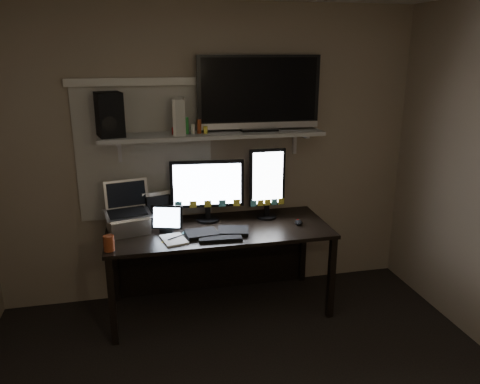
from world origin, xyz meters
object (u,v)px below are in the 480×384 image
object	(u,v)px
desk	(217,242)
monitor_portrait	(267,183)
keyboard	(217,232)
speaker	(109,114)
mouse	(299,222)
game_console	(179,116)
cup	(109,243)
tv	(259,93)
laptop	(127,209)
tablet	(167,219)
monitor_landscape	(207,190)

from	to	relation	value
desk	monitor_portrait	bearing A→B (deg)	4.18
keyboard	speaker	world-z (taller)	speaker
mouse	game_console	distance (m)	1.31
monitor_portrait	cup	world-z (taller)	monitor_portrait
tv	speaker	bearing A→B (deg)	-176.80
monitor_portrait	mouse	distance (m)	0.42
mouse	cup	distance (m)	1.53
tv	mouse	bearing A→B (deg)	-45.64
mouse	speaker	bearing A→B (deg)	-175.75
cup	desk	bearing A→B (deg)	24.82
keyboard	laptop	distance (m)	0.73
game_console	monitor_portrait	bearing A→B (deg)	8.21
desk	laptop	xyz separation A→B (m)	(-0.72, -0.06, 0.37)
monitor_portrait	cup	xyz separation A→B (m)	(-1.30, -0.43, -0.25)
mouse	tv	bearing A→B (deg)	147.31
laptop	speaker	world-z (taller)	speaker
monitor_portrait	game_console	size ratio (longest dim) A/B	2.20
tablet	mouse	bearing A→B (deg)	12.72
keyboard	cup	bearing A→B (deg)	-166.38
desk	monitor_portrait	world-z (taller)	monitor_portrait
mouse	game_console	xyz separation A→B (m)	(-0.93, 0.26, 0.87)
tv	cup	bearing A→B (deg)	-156.31
desk	cup	distance (m)	0.97
desk	game_console	xyz separation A→B (m)	(-0.27, 0.08, 1.07)
monitor_portrait	keyboard	distance (m)	0.63
mouse	cup	bearing A→B (deg)	-157.79
tablet	laptop	distance (m)	0.31
monitor_landscape	mouse	xyz separation A→B (m)	(0.72, -0.26, -0.25)
desk	monitor_landscape	world-z (taller)	monitor_landscape
monitor_portrait	laptop	bearing A→B (deg)	-176.36
desk	speaker	distance (m)	1.36
game_console	laptop	bearing A→B (deg)	-151.59
keyboard	laptop	xyz separation A→B (m)	(-0.68, 0.20, 0.18)
monitor_portrait	mouse	xyz separation A→B (m)	(0.22, -0.22, -0.29)
monitor_portrait	keyboard	size ratio (longest dim) A/B	1.22
laptop	monitor_landscape	bearing A→B (deg)	-0.73
monitor_landscape	monitor_portrait	size ratio (longest dim) A/B	0.99
monitor_landscape	laptop	size ratio (longest dim) A/B	1.56
monitor_landscape	cup	distance (m)	0.94
tablet	game_console	world-z (taller)	game_console
laptop	cup	world-z (taller)	laptop
keyboard	mouse	xyz separation A→B (m)	(0.70, 0.06, 0.00)
laptop	tablet	bearing A→B (deg)	-22.11
desk	mouse	distance (m)	0.72
monitor_landscape	mouse	world-z (taller)	monitor_landscape
laptop	game_console	distance (m)	0.84
monitor_landscape	cup	world-z (taller)	monitor_landscape
monitor_portrait	tv	size ratio (longest dim) A/B	0.61
game_console	keyboard	bearing A→B (deg)	-42.58
tablet	monitor_landscape	bearing A→B (deg)	43.84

